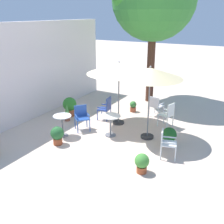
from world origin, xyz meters
name	(u,v)px	position (x,y,z in m)	size (l,w,h in m)	color
ground_plane	(113,134)	(0.00, 0.00, 0.00)	(60.00, 60.00, 0.00)	beige
villa_facade	(31,71)	(0.00, 3.70, 1.87)	(9.23, 0.30, 3.75)	silver
patio_umbrella_0	(119,69)	(0.93, 0.28, 2.14)	(2.36, 2.36, 2.42)	#2D2D2D
patio_umbrella_1	(150,74)	(0.27, -1.18, 2.23)	(2.08, 2.08, 2.48)	#2D2D2D
cafe_table_0	(110,122)	(-0.18, 0.01, 0.52)	(0.69, 0.69, 0.74)	white
cafe_table_1	(63,122)	(-0.99, 1.45, 0.52)	(0.63, 0.63, 0.75)	white
patio_chair_0	(168,113)	(1.50, -1.48, 0.54)	(0.54, 0.55, 0.93)	white
patio_chair_1	(82,116)	(-0.21, 1.20, 0.53)	(0.67, 0.67, 0.89)	#274EA0
patio_chair_2	(156,105)	(2.33, -0.71, 0.51)	(0.56, 0.55, 0.86)	white
patio_chair_3	(106,107)	(1.07, 0.91, 0.52)	(0.51, 0.49, 0.92)	#2A4190
patio_chair_4	(166,142)	(-0.72, -2.15, 0.50)	(0.52, 0.54, 0.85)	white
potted_plant_0	(142,162)	(-1.83, -1.85, 0.30)	(0.39, 0.39, 0.55)	#AF502C
potted_plant_1	(70,105)	(0.69, 2.42, 0.46)	(0.56, 0.56, 0.80)	#B05333
potted_plant_2	(57,135)	(-1.60, 1.19, 0.34)	(0.43, 0.43, 0.61)	#A24A2A
potted_plant_3	(67,113)	(0.21, 2.19, 0.34)	(0.22, 0.22, 0.66)	brown
potted_plant_4	(169,136)	(0.08, -2.00, 0.33)	(0.47, 0.47, 0.61)	#B05F3B
potted_plant_5	(133,106)	(2.42, 0.34, 0.25)	(0.28, 0.28, 0.47)	#9D4E34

